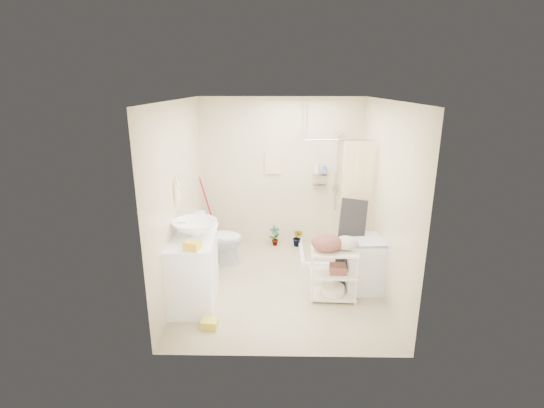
{
  "coord_description": "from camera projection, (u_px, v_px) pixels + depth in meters",
  "views": [
    {
      "loc": [
        -0.05,
        -5.16,
        2.8
      ],
      "look_at": [
        -0.14,
        0.25,
        1.14
      ],
      "focal_mm": 26.0,
      "sensor_mm": 36.0,
      "label": 1
    }
  ],
  "objects": [
    {
      "name": "ironing_board",
      "position": [
        350.0,
        244.0,
        5.5
      ],
      "size": [
        0.38,
        0.14,
        1.31
      ],
      "primitive_type": null,
      "rotation": [
        0.0,
        0.0,
        0.08
      ],
      "color": "black",
      "rests_on": "ground"
    },
    {
      "name": "wall_front",
      "position": [
        283.0,
        244.0,
        3.84
      ],
      "size": [
        2.8,
        0.04,
        2.6
      ],
      "primitive_type": "cube",
      "color": "beige",
      "rests_on": "ground"
    },
    {
      "name": "counter_basket",
      "position": [
        192.0,
        246.0,
        4.64
      ],
      "size": [
        0.22,
        0.19,
        0.1
      ],
      "primitive_type": "cube",
      "rotation": [
        0.0,
        0.0,
        -0.32
      ],
      "color": "yellow",
      "rests_on": "vanity"
    },
    {
      "name": "washing_machine",
      "position": [
        363.0,
        264.0,
        5.52
      ],
      "size": [
        0.55,
        0.57,
        0.76
      ],
      "primitive_type": "cube",
      "rotation": [
        0.0,
        0.0,
        0.06
      ],
      "color": "silver",
      "rests_on": "ground"
    },
    {
      "name": "shower",
      "position": [
        333.0,
        195.0,
        6.44
      ],
      "size": [
        1.1,
        1.1,
        2.1
      ],
      "primitive_type": null,
      "color": "white",
      "rests_on": "ground"
    },
    {
      "name": "floor",
      "position": [
        281.0,
        284.0,
        5.75
      ],
      "size": [
        3.2,
        3.2,
        0.0
      ],
      "primitive_type": "plane",
      "color": "tan",
      "rests_on": "ground"
    },
    {
      "name": "laundry_rack",
      "position": [
        334.0,
        270.0,
        5.25
      ],
      "size": [
        0.63,
        0.39,
        0.85
      ],
      "primitive_type": null,
      "rotation": [
        0.0,
        0.0,
        -0.04
      ],
      "color": "#EAE4C8",
      "rests_on": "ground"
    },
    {
      "name": "wall_left",
      "position": [
        180.0,
        198.0,
        5.4
      ],
      "size": [
        0.04,
        3.2,
        2.6
      ],
      "primitive_type": "cube",
      "color": "beige",
      "rests_on": "ground"
    },
    {
      "name": "sink",
      "position": [
        195.0,
        228.0,
        5.06
      ],
      "size": [
        0.6,
        0.6,
        0.2
      ],
      "primitive_type": "imported",
      "rotation": [
        0.0,
        0.0,
        -0.04
      ],
      "color": "white",
      "rests_on": "vanity"
    },
    {
      "name": "floor_basket",
      "position": [
        209.0,
        322.0,
        4.69
      ],
      "size": [
        0.29,
        0.24,
        0.15
      ],
      "primitive_type": "cube",
      "rotation": [
        0.0,
        0.0,
        -0.1
      ],
      "color": "yellow",
      "rests_on": "ground"
    },
    {
      "name": "vanity",
      "position": [
        194.0,
        269.0,
        5.18
      ],
      "size": [
        0.65,
        1.08,
        0.92
      ],
      "primitive_type": "cube",
      "rotation": [
        0.0,
        0.0,
        0.06
      ],
      "color": "white",
      "rests_on": "ground"
    },
    {
      "name": "toilet",
      "position": [
        217.0,
        239.0,
        6.32
      ],
      "size": [
        0.85,
        0.52,
        0.83
      ],
      "primitive_type": "imported",
      "rotation": [
        0.0,
        0.0,
        1.51
      ],
      "color": "silver",
      "rests_on": "ground"
    },
    {
      "name": "towel_ring",
      "position": [
        177.0,
        190.0,
        5.15
      ],
      "size": [
        0.04,
        0.22,
        0.34
      ],
      "primitive_type": null,
      "color": "#F4DF90",
      "rests_on": "wall_left"
    },
    {
      "name": "shampoo_bottle_a",
      "position": [
        317.0,
        167.0,
        6.77
      ],
      "size": [
        0.1,
        0.11,
        0.22
      ],
      "primitive_type": "imported",
      "rotation": [
        0.0,
        0.0,
        -0.25
      ],
      "color": "silver",
      "rests_on": "shower"
    },
    {
      "name": "potted_plant_b",
      "position": [
        298.0,
        238.0,
        7.03
      ],
      "size": [
        0.23,
        0.22,
        0.33
      ],
      "primitive_type": "imported",
      "rotation": [
        0.0,
        0.0,
        -0.6
      ],
      "color": "brown",
      "rests_on": "ground"
    },
    {
      "name": "tp_holder",
      "position": [
        186.0,
        236.0,
        5.61
      ],
      "size": [
        0.08,
        0.12,
        0.14
      ],
      "primitive_type": null,
      "color": "white",
      "rests_on": "wall_left"
    },
    {
      "name": "mop",
      "position": [
        208.0,
        211.0,
        7.0
      ],
      "size": [
        0.16,
        0.16,
        1.28
      ],
      "primitive_type": null,
      "rotation": [
        0.0,
        0.0,
        -0.43
      ],
      "color": "#B40F16",
      "rests_on": "ground"
    },
    {
      "name": "shampoo_bottle_b",
      "position": [
        325.0,
        169.0,
        6.79
      ],
      "size": [
        0.08,
        0.08,
        0.15
      ],
      "primitive_type": "imported",
      "rotation": [
        0.0,
        0.0,
        -0.18
      ],
      "color": "#4461A8",
      "rests_on": "shower"
    },
    {
      "name": "potted_plant_a",
      "position": [
        275.0,
        236.0,
        7.06
      ],
      "size": [
        0.23,
        0.2,
        0.37
      ],
      "primitive_type": "imported",
      "rotation": [
        0.0,
        0.0,
        0.43
      ],
      "color": "brown",
      "rests_on": "ground"
    },
    {
      "name": "wall_right",
      "position": [
        385.0,
        199.0,
        5.35
      ],
      "size": [
        0.04,
        3.2,
        2.6
      ],
      "primitive_type": "cube",
      "color": "beige",
      "rests_on": "ground"
    },
    {
      "name": "ceiling",
      "position": [
        283.0,
        100.0,
        4.99
      ],
      "size": [
        2.8,
        3.2,
        0.04
      ],
      "primitive_type": "cube",
      "color": "silver",
      "rests_on": "ground"
    },
    {
      "name": "wall_back",
      "position": [
        281.0,
        173.0,
        6.9
      ],
      "size": [
        2.8,
        0.04,
        2.6
      ],
      "primitive_type": "cube",
      "color": "beige",
      "rests_on": "ground"
    },
    {
      "name": "hanging_towel",
      "position": [
        273.0,
        162.0,
        6.83
      ],
      "size": [
        0.28,
        0.03,
        0.42
      ],
      "primitive_type": "cube",
      "color": "beige",
      "rests_on": "wall_back"
    }
  ]
}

